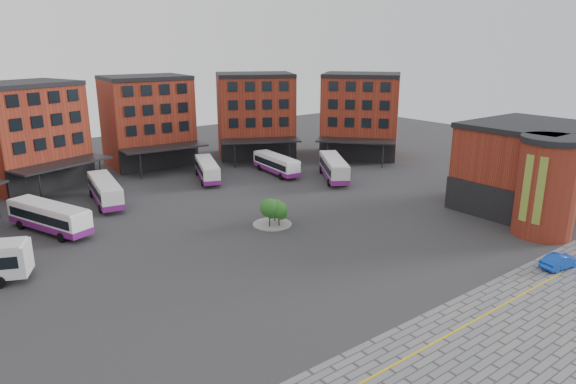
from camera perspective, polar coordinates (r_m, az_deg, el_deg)
ground at (r=48.23m, az=4.73°, el=-8.00°), size 160.00×160.00×0.00m
yellow_line at (r=41.71m, az=20.24°, el=-13.14°), size 26.00×0.15×0.02m
main_building at (r=75.93m, az=-17.84°, el=6.02°), size 94.14×42.48×14.60m
east_building at (r=67.00m, az=25.26°, el=2.23°), size 17.40×15.40×10.60m
tree_island at (r=57.17m, az=-1.52°, el=-2.06°), size 4.40×4.40×3.36m
bus_b at (r=60.98m, az=-25.01°, el=-2.53°), size 6.40×11.40×3.16m
bus_c at (r=69.02m, az=-19.66°, el=0.16°), size 4.36×11.57×3.18m
bus_d at (r=77.13m, az=-8.96°, el=2.48°), size 6.01×10.61×2.94m
bus_e at (r=79.76m, az=-1.33°, el=3.13°), size 3.40×10.59×2.93m
bus_f at (r=76.83m, az=5.09°, el=2.70°), size 8.52×11.29×3.29m
blue_car at (r=53.18m, az=27.98°, el=-6.80°), size 4.28×2.05×1.35m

